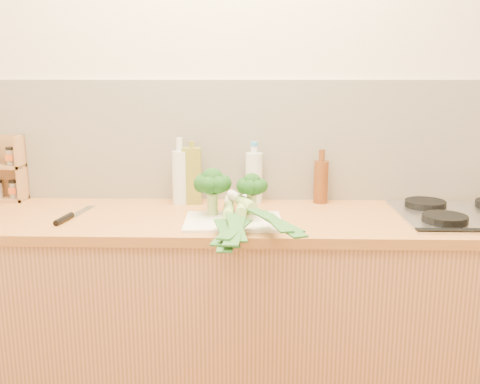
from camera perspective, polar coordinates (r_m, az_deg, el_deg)
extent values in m
plane|color=beige|center=(2.42, -1.77, 8.56)|extent=(3.50, 0.00, 3.50)
cube|color=silver|center=(2.42, -1.77, 5.48)|extent=(3.20, 0.02, 0.54)
cube|color=tan|center=(2.36, -2.07, -13.60)|extent=(3.20, 0.60, 0.86)
cube|color=#B36E34|center=(2.20, -2.16, -2.99)|extent=(3.20, 0.62, 0.04)
cube|color=silver|center=(2.35, 23.47, -2.35)|extent=(0.58, 0.50, 0.01)
cylinder|color=black|center=(2.19, 21.01, -2.67)|extent=(0.17, 0.17, 0.03)
cylinder|color=black|center=(2.41, 19.16, -1.19)|extent=(0.17, 0.17, 0.03)
cube|color=white|center=(2.07, -0.73, -3.17)|extent=(0.38, 0.29, 0.01)
cylinder|color=#8DA862|center=(2.15, -2.95, -1.30)|extent=(0.04, 0.04, 0.09)
sphere|color=black|center=(2.12, -2.99, 1.35)|extent=(0.09, 0.09, 0.09)
sphere|color=black|center=(2.12, -1.84, 0.93)|extent=(0.07, 0.07, 0.07)
sphere|color=black|center=(2.16, -2.21, 1.11)|extent=(0.07, 0.07, 0.07)
sphere|color=black|center=(2.17, -3.14, 1.16)|extent=(0.07, 0.07, 0.07)
sphere|color=black|center=(2.15, -3.96, 1.04)|extent=(0.07, 0.07, 0.07)
sphere|color=black|center=(2.11, -4.05, 0.84)|extent=(0.07, 0.07, 0.07)
sphere|color=black|center=(2.09, -3.33, 0.71)|extent=(0.07, 0.07, 0.07)
sphere|color=black|center=(2.09, -2.33, 0.75)|extent=(0.07, 0.07, 0.07)
cylinder|color=#8DA862|center=(2.15, 1.25, -1.33)|extent=(0.04, 0.04, 0.08)
sphere|color=black|center=(2.13, 1.26, 1.00)|extent=(0.08, 0.08, 0.08)
sphere|color=black|center=(2.13, 2.22, 0.66)|extent=(0.06, 0.06, 0.06)
sphere|color=black|center=(2.16, 1.86, 0.81)|extent=(0.06, 0.06, 0.06)
sphere|color=black|center=(2.17, 1.06, 0.85)|extent=(0.06, 0.06, 0.06)
sphere|color=black|center=(2.15, 0.41, 0.75)|extent=(0.06, 0.06, 0.06)
sphere|color=black|center=(2.12, 0.39, 0.58)|extent=(0.06, 0.06, 0.06)
sphere|color=black|center=(2.10, 1.04, 0.47)|extent=(0.06, 0.06, 0.06)
sphere|color=black|center=(2.10, 1.86, 0.50)|extent=(0.06, 0.06, 0.06)
cylinder|color=white|center=(2.27, -1.15, -1.07)|extent=(0.04, 0.14, 0.04)
cylinder|color=#93BE5F|center=(2.12, -1.24, -2.01)|extent=(0.05, 0.17, 0.04)
cube|color=#1C4F1D|center=(1.81, -1.48, -4.56)|extent=(0.09, 0.30, 0.02)
cube|color=#1C4F1D|center=(1.79, -1.50, -4.69)|extent=(0.06, 0.34, 0.01)
cube|color=#1C4F1D|center=(1.82, -1.47, -4.35)|extent=(0.11, 0.28, 0.02)
cylinder|color=white|center=(2.20, 0.44, -1.04)|extent=(0.05, 0.11, 0.04)
cylinder|color=#93BE5F|center=(2.09, 0.21, -1.78)|extent=(0.05, 0.13, 0.04)
cube|color=#1C4F1D|center=(1.81, -0.47, -3.97)|extent=(0.11, 0.30, 0.02)
cube|color=#1C4F1D|center=(1.79, -0.53, -4.09)|extent=(0.07, 0.34, 0.01)
cube|color=#1C4F1D|center=(1.82, -0.45, -3.76)|extent=(0.09, 0.28, 0.02)
cylinder|color=white|center=(2.20, -0.48, -0.54)|extent=(0.08, 0.12, 0.04)
cylinder|color=#93BE5F|center=(2.09, 0.64, -1.24)|extent=(0.09, 0.14, 0.04)
cube|color=#1C4F1D|center=(1.83, 3.88, -3.24)|extent=(0.10, 0.30, 0.02)
cube|color=#1C4F1D|center=(1.81, 4.14, -3.34)|extent=(0.17, 0.33, 0.01)
cube|color=#1C4F1D|center=(1.84, 3.76, -3.04)|extent=(0.19, 0.26, 0.02)
cube|color=silver|center=(2.34, -16.44, -1.98)|extent=(0.06, 0.20, 0.00)
cylinder|color=black|center=(2.20, -18.27, -2.74)|extent=(0.04, 0.13, 0.02)
cube|color=#AB7D49|center=(2.69, -24.23, 2.44)|extent=(0.25, 0.01, 0.30)
cube|color=#AB7D49|center=(2.60, -22.29, 2.32)|extent=(0.01, 0.10, 0.30)
cylinder|color=gray|center=(2.64, -22.95, 0.19)|extent=(0.04, 0.04, 0.07)
cylinder|color=gray|center=(2.61, -23.24, 3.44)|extent=(0.04, 0.04, 0.07)
cube|color=olive|center=(2.37, -5.12, 1.72)|extent=(0.08, 0.05, 0.25)
cylinder|color=olive|center=(2.35, -5.19, 5.10)|extent=(0.02, 0.02, 0.03)
cylinder|color=silver|center=(2.37, -6.40, 1.53)|extent=(0.07, 0.07, 0.24)
cylinder|color=silver|center=(2.35, -6.49, 5.08)|extent=(0.03, 0.03, 0.06)
cylinder|color=#5E2F12|center=(2.41, 8.63, 1.07)|extent=(0.06, 0.06, 0.19)
cylinder|color=#5E2F12|center=(2.39, 8.72, 3.90)|extent=(0.03, 0.03, 0.05)
cylinder|color=silver|center=(2.39, 1.49, 1.53)|extent=(0.08, 0.08, 0.22)
cylinder|color=silver|center=(2.37, 1.51, 4.55)|extent=(0.03, 0.03, 0.03)
cylinder|color=#3788D1|center=(2.39, 1.49, 0.74)|extent=(0.08, 0.08, 0.07)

